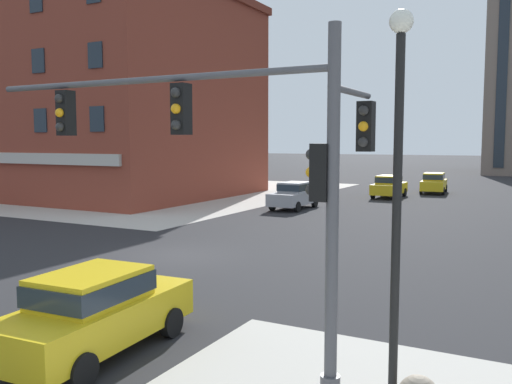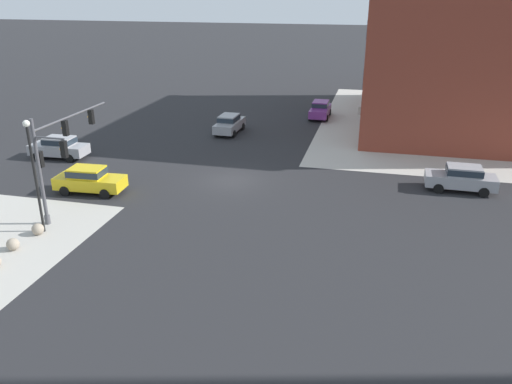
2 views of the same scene
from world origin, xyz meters
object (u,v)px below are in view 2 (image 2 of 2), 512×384
traffic_signal_main (57,150)px  car_main_southbound_near (59,147)px  car_parked_curb (89,179)px  bollard_sphere_curb_a (38,229)px  car_main_southbound_far (320,109)px  car_cross_eastbound (462,177)px  car_cross_westbound (229,123)px  bollard_sphere_curb_b (13,244)px  street_lamp_corner_near (33,165)px

traffic_signal_main → car_main_southbound_near: 11.67m
traffic_signal_main → car_parked_curb: (-3.35, -0.39, -2.94)m
bollard_sphere_curb_a → car_main_southbound_far: bearing=159.3°
car_cross_eastbound → car_parked_curb: bearing=-75.5°
car_cross_eastbound → car_cross_westbound: (-10.09, -18.66, 0.00)m
bollard_sphere_curb_b → car_cross_eastbound: (-14.00, 22.91, 0.60)m
car_parked_curb → bollard_sphere_curb_a: bearing=4.7°
car_main_southbound_far → car_parked_curb: 26.70m
car_main_southbound_near → car_cross_eastbound: same height
traffic_signal_main → car_main_southbound_near: (-9.27, -6.45, -2.94)m
car_main_southbound_far → car_cross_eastbound: 21.22m
car_cross_eastbound → car_cross_westbound: same height
car_main_southbound_near → car_cross_westbound: bearing=133.7°
car_main_southbound_far → car_parked_curb: size_ratio=0.98×
street_lamp_corner_near → car_main_southbound_near: 13.73m
traffic_signal_main → car_parked_curb: bearing=-173.4°
car_cross_westbound → car_parked_curb: size_ratio=0.99×
bollard_sphere_curb_a → car_parked_curb: car_parked_curb is taller
car_cross_westbound → car_parked_curb: bearing=-16.0°
bollard_sphere_curb_a → car_cross_eastbound: 25.82m
car_main_southbound_near → car_main_southbound_far: same height
car_cross_eastbound → car_cross_westbound: 21.22m
car_main_southbound_near → street_lamp_corner_near: bearing=29.6°
bollard_sphere_curb_b → car_main_southbound_far: bearing=160.2°
traffic_signal_main → car_cross_westbound: traffic_signal_main is taller
car_main_southbound_far → car_cross_westbound: size_ratio=0.99×
bollard_sphere_curb_a → bollard_sphere_curb_b: bearing=-4.4°
traffic_signal_main → bollard_sphere_curb_a: (2.82, 0.12, -3.54)m
street_lamp_corner_near → car_cross_westbound: size_ratio=1.39×
bollard_sphere_curb_a → car_cross_westbound: car_cross_westbound is taller
car_main_southbound_far → car_cross_eastbound: bearing=32.5°
street_lamp_corner_near → car_cross_westbound: (-21.85, 4.04, -2.89)m
traffic_signal_main → car_main_southbound_near: bearing=-145.2°
street_lamp_corner_near → car_parked_curb: 6.47m
traffic_signal_main → bollard_sphere_curb_b: bearing=-0.3°
bollard_sphere_curb_b → car_cross_westbound: (-24.10, 4.24, 0.60)m
street_lamp_corner_near → car_parked_curb: size_ratio=1.38×
bollard_sphere_curb_a → car_main_southbound_near: car_main_southbound_near is taller
bollard_sphere_curb_a → bollard_sphere_curb_b: 1.83m
car_parked_curb → street_lamp_corner_near: bearing=5.6°
bollard_sphere_curb_b → car_cross_eastbound: car_cross_eastbound is taller
street_lamp_corner_near → car_cross_eastbound: 25.73m
car_main_southbound_far → car_cross_westbound: bearing=-43.0°
bollard_sphere_curb_a → street_lamp_corner_near: 3.51m
car_cross_eastbound → car_parked_curb: 24.03m
car_cross_eastbound → car_main_southbound_near: bearing=-89.8°
bollard_sphere_curb_a → car_cross_westbound: 22.65m
car_main_southbound_far → car_cross_eastbound: (17.90, 11.39, 0.00)m
bollard_sphere_curb_b → car_cross_westbound: size_ratio=0.14×
bollard_sphere_curb_b → car_cross_eastbound: bearing=121.4°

